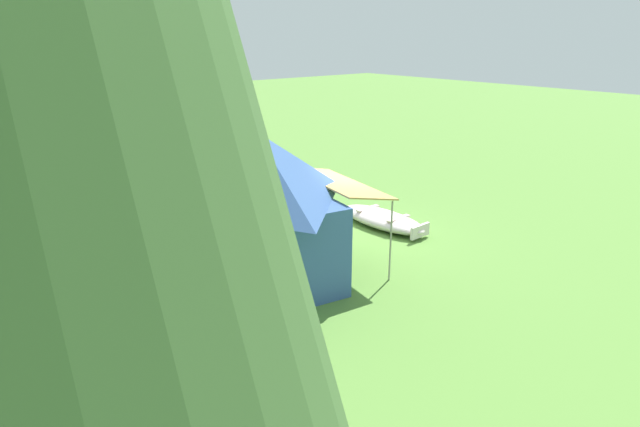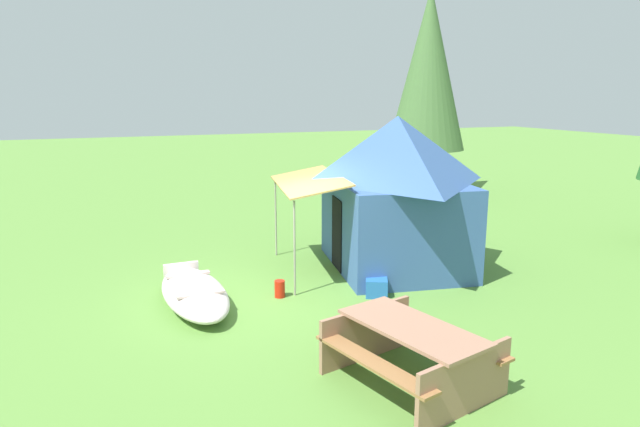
# 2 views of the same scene
# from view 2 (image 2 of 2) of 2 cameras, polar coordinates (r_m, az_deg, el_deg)

# --- Properties ---
(ground_plane) EXTENTS (80.00, 80.00, 0.00)m
(ground_plane) POSITION_cam_2_polar(r_m,az_deg,el_deg) (10.15, -4.60, -8.07)
(ground_plane) COLOR #588838
(beached_rowboat) EXTENTS (2.72, 1.09, 0.41)m
(beached_rowboat) POSITION_cam_2_polar(r_m,az_deg,el_deg) (9.75, -12.76, -7.87)
(beached_rowboat) COLOR silver
(beached_rowboat) RESTS_ON ground_plane
(canvas_cabin_tent) EXTENTS (3.72, 4.17, 3.08)m
(canvas_cabin_tent) POSITION_cam_2_polar(r_m,az_deg,el_deg) (11.35, 7.74, 2.39)
(canvas_cabin_tent) COLOR #375996
(canvas_cabin_tent) RESTS_ON ground_plane
(picnic_table) EXTENTS (2.19, 1.93, 0.77)m
(picnic_table) POSITION_cam_2_polar(r_m,az_deg,el_deg) (7.06, 9.33, -13.31)
(picnic_table) COLOR #9D6F58
(picnic_table) RESTS_ON ground_plane
(cooler_box) EXTENTS (0.68, 0.59, 0.32)m
(cooler_box) POSITION_cam_2_polar(r_m,az_deg,el_deg) (10.06, 5.79, -7.32)
(cooler_box) COLOR #2461B4
(cooler_box) RESTS_ON ground_plane
(fuel_can) EXTENTS (0.25, 0.25, 0.30)m
(fuel_can) POSITION_cam_2_polar(r_m,az_deg,el_deg) (9.89, -4.14, -7.70)
(fuel_can) COLOR red
(fuel_can) RESTS_ON ground_plane
(pine_tree_back_right) EXTENTS (2.66, 2.66, 7.06)m
(pine_tree_back_right) POSITION_cam_2_polar(r_m,az_deg,el_deg) (20.09, 11.03, 14.24)
(pine_tree_back_right) COLOR #4C4225
(pine_tree_back_right) RESTS_ON ground_plane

